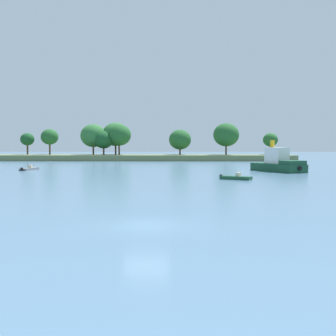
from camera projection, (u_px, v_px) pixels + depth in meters
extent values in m
plane|color=slate|center=(146.00, 225.00, 24.94)|extent=(400.00, 400.00, 0.00)
cube|color=#66754C|center=(140.00, 158.00, 116.33)|extent=(79.59, 12.01, 1.46)
cylinder|color=#513823|center=(28.00, 150.00, 118.09)|extent=(0.44, 0.44, 2.63)
ellipsoid|color=#194C23|center=(27.00, 139.00, 117.93)|extent=(3.68, 3.68, 3.31)
cylinder|color=#513823|center=(50.00, 149.00, 118.21)|extent=(0.44, 0.44, 2.89)
ellipsoid|color=#235B28|center=(50.00, 137.00, 118.02)|extent=(4.62, 4.62, 4.16)
cylinder|color=#513823|center=(93.00, 150.00, 117.48)|extent=(0.44, 0.44, 2.37)
ellipsoid|color=#2D6B33|center=(93.00, 136.00, 117.25)|extent=(6.72, 6.72, 6.05)
cylinder|color=#513823|center=(104.00, 151.00, 116.19)|extent=(0.44, 0.44, 1.92)
ellipsoid|color=#194C23|center=(104.00, 140.00, 116.01)|extent=(5.17, 5.17, 4.66)
cylinder|color=#513823|center=(116.00, 150.00, 118.13)|extent=(0.44, 0.44, 2.63)
ellipsoid|color=#2D6B33|center=(116.00, 134.00, 117.90)|extent=(6.95, 6.95, 6.26)
cylinder|color=#513823|center=(119.00, 150.00, 116.86)|extent=(0.44, 0.44, 2.70)
ellipsoid|color=#235B28|center=(119.00, 135.00, 116.63)|extent=(6.30, 6.30, 5.67)
cylinder|color=#513823|center=(180.00, 152.00, 117.59)|extent=(0.44, 0.44, 1.64)
ellipsoid|color=#235B28|center=(180.00, 140.00, 117.40)|extent=(5.87, 5.87, 5.28)
cylinder|color=#513823|center=(226.00, 150.00, 116.45)|extent=(0.44, 0.44, 2.55)
ellipsoid|color=#235B28|center=(226.00, 135.00, 116.22)|extent=(6.78, 6.78, 6.10)
cylinder|color=#513823|center=(270.00, 150.00, 118.66)|extent=(0.44, 0.44, 2.37)
ellipsoid|color=#235B28|center=(270.00, 140.00, 118.50)|extent=(3.99, 3.99, 3.59)
cube|color=#19472D|center=(278.00, 168.00, 71.42)|extent=(7.73, 10.21, 1.29)
cube|color=#19472D|center=(293.00, 163.00, 68.37)|extent=(4.19, 3.92, 0.60)
cube|color=white|center=(277.00, 155.00, 71.57)|extent=(3.69, 4.09, 2.60)
cylinder|color=gold|center=(272.00, 144.00, 72.48)|extent=(0.70, 0.70, 1.20)
cylinder|color=black|center=(300.00, 168.00, 67.05)|extent=(0.76, 0.59, 0.70)
cube|color=slate|center=(29.00, 169.00, 75.23)|extent=(2.21, 4.58, 0.37)
cube|color=beige|center=(30.00, 166.00, 75.53)|extent=(0.76, 0.63, 0.50)
cube|color=black|center=(22.00, 169.00, 72.94)|extent=(0.37, 0.34, 0.56)
cube|color=#19472D|center=(236.00, 178.00, 55.91)|extent=(4.03, 3.08, 0.42)
cube|color=beige|center=(238.00, 174.00, 55.74)|extent=(0.78, 0.86, 0.50)
cube|color=black|center=(221.00, 177.00, 56.92)|extent=(0.40, 0.42, 0.56)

